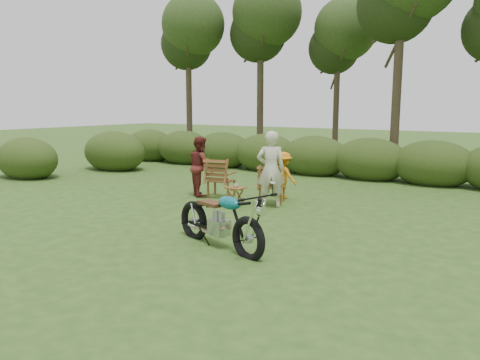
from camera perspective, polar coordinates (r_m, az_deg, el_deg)
The scene contains 10 objects.
ground at distance 8.36m, azimuth -3.47°, elevation -8.07°, with size 80.00×80.00×0.00m, color #284717.
tree_line at distance 16.77m, azimuth 18.49°, elevation 13.28°, with size 22.52×11.62×8.14m.
motorcycle at distance 8.34m, azimuth -2.54°, elevation -8.10°, with size 2.19×0.83×1.25m, color #0DA0AF, non-canonical shape.
lawn_chair_right at distance 12.00m, azimuth 3.91°, elevation -2.75°, with size 0.67×0.67×0.98m, color brown, non-canonical shape.
lawn_chair_left at distance 12.72m, azimuth -2.29°, elevation -2.05°, with size 0.73×0.73×1.06m, color brown, non-canonical shape.
side_table at distance 11.47m, azimuth -0.55°, elevation -2.06°, with size 0.47×0.39×0.48m, color brown, non-canonical shape.
cup at distance 11.43m, azimuth -0.49°, elevation -0.65°, with size 0.12×0.12×0.09m, color #C0B79E.
adult_a at distance 11.46m, azimuth 3.72°, elevation -3.33°, with size 0.68×0.45×1.86m, color beige.
adult_b at distance 12.94m, azimuth -4.75°, elevation -1.88°, with size 0.79×0.62×1.63m, color #5D1F1A.
child at distance 12.54m, azimuth 5.29°, elevation -2.24°, with size 0.80×0.46×1.25m, color orange.
Camera 1 is at (4.73, -6.44, 2.48)m, focal length 35.00 mm.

